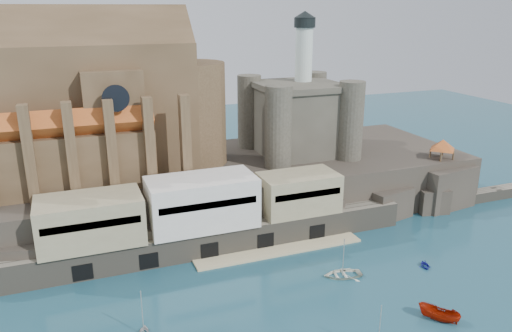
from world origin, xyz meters
name	(u,v)px	position (x,y,z in m)	size (l,w,h in m)	color
ground	(318,310)	(0.00, 0.00, 0.00)	(300.00, 300.00, 0.00)	#184151
promontory	(229,186)	(-0.19, 39.37, 4.92)	(100.00, 36.00, 10.00)	#28231E
quay	(202,218)	(-10.19, 23.07, 6.07)	(70.00, 12.00, 13.05)	#676152
church	(99,109)	(-24.13, 41.85, 22.13)	(47.00, 25.93, 30.51)	#4C3823
castle_keep	(298,114)	(16.08, 41.08, 18.31)	(21.20, 21.20, 29.30)	#403D32
rock_outcrop	(438,186)	(42.00, 25.84, 4.02)	(14.50, 10.50, 8.70)	#28231E
pavilion	(443,146)	(42.00, 26.00, 12.73)	(6.40, 6.40, 5.40)	#4C3823
boat_5	(438,320)	(13.95, -7.84, 0.00)	(2.08, 2.14, 5.53)	#981904
boat_6	(342,276)	(7.77, 6.76, 0.00)	(4.36, 1.26, 6.10)	silver
boat_7	(425,267)	(21.72, 4.49, 0.00)	(2.33, 1.42, 2.70)	#1B1C94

